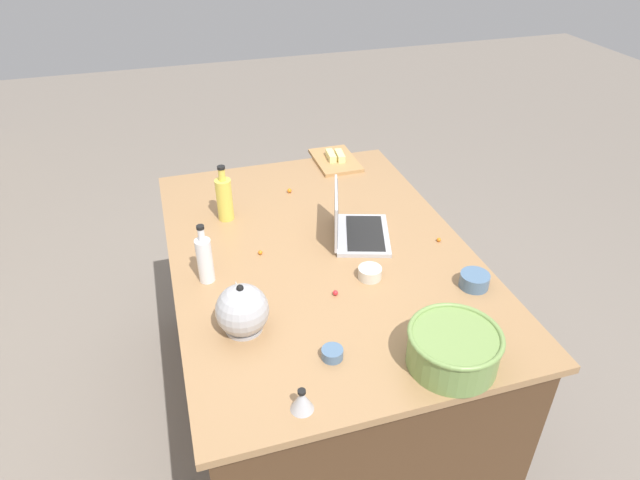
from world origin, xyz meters
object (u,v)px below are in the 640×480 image
(bottle_oil, at_px, (224,198))
(ramekin_small, at_px, (474,280))
(cutting_board, at_px, (335,160))
(ramekin_medium, at_px, (332,353))
(bottle_vinegar, at_px, (205,259))
(butter_stick_left, at_px, (340,156))
(ramekin_wide, at_px, (370,273))
(kettle, at_px, (242,310))
(mixing_bowl_large, at_px, (453,348))
(laptop, at_px, (354,227))
(kitchen_timer, at_px, (302,400))
(butter_stick_right, at_px, (331,156))

(bottle_oil, relative_size, ramekin_small, 2.35)
(cutting_board, relative_size, ramekin_medium, 4.60)
(bottle_vinegar, relative_size, butter_stick_left, 2.21)
(ramekin_small, bearing_deg, ramekin_wide, 65.37)
(bottle_oil, bearing_deg, ramekin_medium, -168.57)
(cutting_board, bearing_deg, kettle, 148.40)
(mixing_bowl_large, relative_size, butter_stick_left, 2.68)
(kettle, height_order, ramekin_small, kettle)
(ramekin_medium, bearing_deg, laptop, -25.22)
(mixing_bowl_large, bearing_deg, ramekin_wide, 9.95)
(kettle, distance_m, ramekin_medium, 0.33)
(laptop, height_order, cutting_board, laptop)
(laptop, bearing_deg, kitchen_timer, 151.03)
(laptop, height_order, ramekin_wide, laptop)
(butter_stick_right, relative_size, ramekin_wide, 1.22)
(kettle, bearing_deg, butter_stick_left, -32.58)
(laptop, height_order, bottle_oil, bottle_oil)
(bottle_vinegar, distance_m, ramekin_small, 1.01)
(butter_stick_left, distance_m, ramekin_small, 1.16)
(bottle_vinegar, distance_m, kitchen_timer, 0.72)
(mixing_bowl_large, relative_size, bottle_vinegar, 1.21)
(bottle_oil, relative_size, kitchen_timer, 3.34)
(mixing_bowl_large, relative_size, kettle, 1.38)
(kettle, bearing_deg, mixing_bowl_large, -120.36)
(bottle_vinegar, height_order, kitchen_timer, bottle_vinegar)
(laptop, xyz_separation_m, ramekin_wide, (-0.29, 0.04, -0.02))
(mixing_bowl_large, distance_m, kettle, 0.69)
(butter_stick_left, xyz_separation_m, ramekin_wide, (-0.99, 0.21, -0.01))
(ramekin_wide, distance_m, kitchen_timer, 0.67)
(laptop, relative_size, kitchen_timer, 4.71)
(ramekin_wide, bearing_deg, butter_stick_left, -12.07)
(bottle_oil, bearing_deg, ramekin_small, -132.95)
(kettle, xyz_separation_m, ramekin_wide, (0.14, -0.51, -0.06))
(kettle, xyz_separation_m, butter_stick_right, (1.15, -0.68, -0.04))
(bottle_vinegar, relative_size, butter_stick_right, 2.21)
(butter_stick_right, distance_m, ramekin_wide, 1.02)
(laptop, distance_m, ramekin_wide, 0.29)
(kettle, bearing_deg, cutting_board, -31.60)
(cutting_board, height_order, kitchen_timer, kitchen_timer)
(butter_stick_left, bearing_deg, mixing_bowl_large, 175.11)
(cutting_board, height_order, ramekin_small, ramekin_small)
(mixing_bowl_large, distance_m, bottle_oil, 1.21)
(bottle_vinegar, bearing_deg, bottle_oil, -17.97)
(mixing_bowl_large, distance_m, kitchen_timer, 0.50)
(bottle_vinegar, relative_size, kettle, 1.14)
(bottle_vinegar, distance_m, butter_stick_left, 1.16)
(butter_stick_right, height_order, ramekin_wide, butter_stick_right)
(butter_stick_right, bearing_deg, bottle_oil, 123.68)
(bottle_oil, relative_size, kettle, 1.21)
(bottle_oil, height_order, ramekin_wide, bottle_oil)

